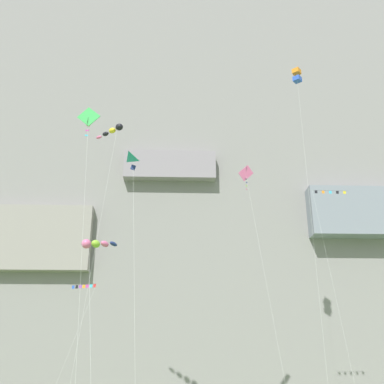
% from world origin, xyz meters
% --- Properties ---
extents(cliff_face, '(180.00, 25.88, 76.53)m').
position_xyz_m(cliff_face, '(0.02, 66.21, 38.22)').
color(cliff_face, gray).
rests_on(cliff_face, ground).
extents(kite_diamond_upper_right, '(2.00, 1.66, 21.53)m').
position_xyz_m(kite_diamond_upper_right, '(-5.48, 17.52, 19.93)').
color(kite_diamond_upper_right, green).
rests_on(kite_diamond_upper_right, ground).
extents(kite_diamond_upper_mid, '(2.78, 5.81, 24.11)m').
position_xyz_m(kite_diamond_upper_mid, '(8.94, 33.65, 22.30)').
color(kite_diamond_upper_mid, pink).
rests_on(kite_diamond_upper_mid, ground).
extents(kite_box_high_right, '(1.41, 3.47, 35.81)m').
position_xyz_m(kite_box_high_right, '(15.14, 32.03, 34.84)').
color(kite_box_high_right, orange).
rests_on(kite_box_high_right, ground).
extents(kite_windsock_far_left, '(2.64, 5.24, 12.09)m').
position_xyz_m(kite_windsock_far_left, '(-4.89, 20.80, 11.50)').
color(kite_windsock_far_left, pink).
rests_on(kite_windsock_far_left, ground).
extents(kite_banner_front_field, '(4.19, 4.25, 22.02)m').
position_xyz_m(kite_banner_front_field, '(18.56, 35.37, 18.71)').
color(kite_banner_front_field, black).
rests_on(kite_banner_front_field, ground).
extents(kite_delta_high_center, '(1.46, 3.58, 18.19)m').
position_xyz_m(kite_delta_high_center, '(-1.87, 21.00, 17.63)').
color(kite_delta_high_center, teal).
rests_on(kite_delta_high_center, ground).
extents(kite_windsock_upper_left, '(3.44, 6.85, 27.00)m').
position_xyz_m(kite_windsock_upper_left, '(-5.71, 30.61, 26.47)').
color(kite_windsock_upper_left, black).
rests_on(kite_windsock_upper_left, ground).
extents(kite_banner_mid_left, '(3.36, 3.36, 11.69)m').
position_xyz_m(kite_banner_mid_left, '(-9.31, 39.62, 10.67)').
color(kite_banner_mid_left, black).
rests_on(kite_banner_mid_left, ground).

